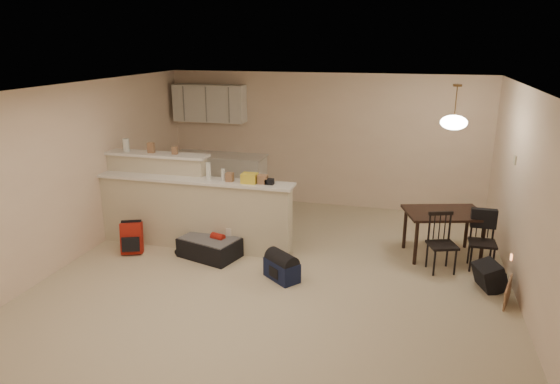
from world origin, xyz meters
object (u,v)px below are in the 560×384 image
(dining_chair_near, at_px, (442,243))
(black_daypack, at_px, (489,276))
(suitcase, at_px, (210,248))
(pendant_lamp, at_px, (454,122))
(red_backpack, at_px, (132,238))
(dining_table, at_px, (444,217))
(navy_duffel, at_px, (282,270))
(dining_chair_far, at_px, (483,241))

(dining_chair_near, xyz_separation_m, black_daypack, (0.58, -0.37, -0.24))
(suitcase, bearing_deg, pendant_lamp, 31.97)
(red_backpack, bearing_deg, dining_table, -8.29)
(dining_chair_near, distance_m, suitcase, 3.29)
(red_backpack, xyz_separation_m, navy_duffel, (2.39, -0.27, -0.10))
(pendant_lamp, relative_size, dining_chair_near, 0.76)
(dining_table, bearing_deg, pendant_lamp, 0.00)
(suitcase, bearing_deg, dining_chair_far, 25.26)
(dining_chair_near, relative_size, dining_chair_far, 1.01)
(dining_chair_near, bearing_deg, red_backpack, 167.19)
(dining_table, xyz_separation_m, dining_chair_near, (-0.03, -0.55, -0.19))
(dining_table, relative_size, suitcase, 1.51)
(dining_table, height_order, dining_chair_far, dining_chair_far)
(dining_table, height_order, suitcase, dining_table)
(dining_table, xyz_separation_m, dining_chair_far, (0.51, -0.32, -0.19))
(red_backpack, xyz_separation_m, black_daypack, (5.02, 0.16, -0.06))
(suitcase, bearing_deg, navy_duffel, -3.26)
(dining_chair_far, distance_m, red_backpack, 5.04)
(pendant_lamp, bearing_deg, dining_chair_far, -32.56)
(navy_duffel, height_order, black_daypack, black_daypack)
(dining_chair_far, height_order, navy_duffel, dining_chair_far)
(dining_table, distance_m, navy_duffel, 2.52)
(suitcase, height_order, black_daypack, black_daypack)
(pendant_lamp, distance_m, suitcase, 3.88)
(dining_chair_near, xyz_separation_m, suitcase, (-3.26, -0.37, -0.27))
(dining_table, bearing_deg, dining_chair_far, -48.95)
(dining_chair_far, bearing_deg, black_daypack, -86.27)
(dining_chair_near, relative_size, navy_duffel, 1.68)
(dining_table, relative_size, red_backpack, 2.71)
(pendant_lamp, height_order, navy_duffel, pendant_lamp)
(suitcase, height_order, red_backpack, red_backpack)
(suitcase, relative_size, red_backpack, 1.79)
(dining_table, height_order, pendant_lamp, pendant_lamp)
(dining_chair_near, bearing_deg, suitcase, 166.81)
(dining_chair_far, bearing_deg, dining_chair_near, -157.95)
(dining_table, relative_size, navy_duffel, 2.57)
(dining_table, relative_size, dining_chair_far, 1.54)
(dining_table, distance_m, black_daypack, 1.15)
(dining_chair_far, distance_m, navy_duffel, 2.80)
(pendant_lamp, relative_size, navy_duffel, 1.27)
(dining_chair_far, bearing_deg, navy_duffel, -158.73)
(red_backpack, height_order, black_daypack, red_backpack)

